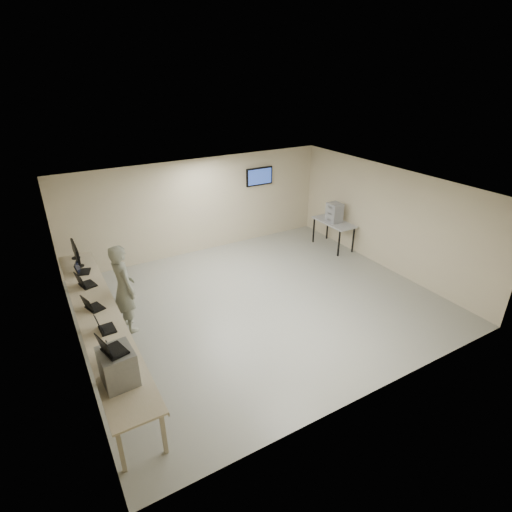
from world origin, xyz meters
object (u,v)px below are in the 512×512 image
equipment_box (118,367)px  side_table (334,224)px  soldier (124,288)px  workbench (99,316)px

equipment_box → side_table: (7.25, 3.73, -0.41)m
soldier → side_table: bearing=-90.4°
workbench → side_table: workbench is taller
workbench → side_table: 7.38m
equipment_box → soldier: (0.68, 2.61, -0.20)m
workbench → equipment_box: (-0.06, -2.07, 0.35)m
workbench → equipment_box: size_ratio=10.77×
equipment_box → soldier: bearing=72.0°
side_table → equipment_box: bearing=-152.8°
soldier → equipment_box: bearing=155.3°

